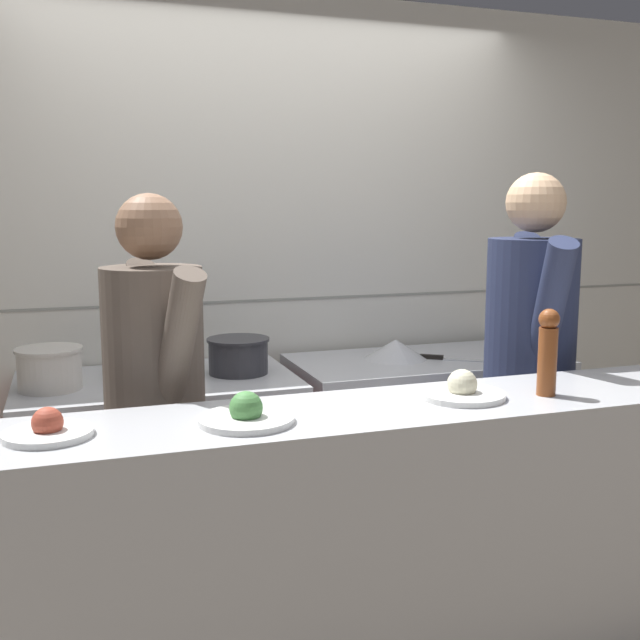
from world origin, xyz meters
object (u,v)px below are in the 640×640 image
(stock_pot, at_px, (50,367))
(chefs_knife, at_px, (450,359))
(plated_dish_dessert, at_px, (462,391))
(chef_head_cook, at_px, (156,412))
(plated_dish_main, at_px, (48,430))
(pepper_mill, at_px, (548,350))
(chef_sous, at_px, (529,369))
(braising_pot, at_px, (238,354))
(plated_dish_appetiser, at_px, (246,415))
(oven_range, at_px, (160,478))
(sauce_pot, at_px, (154,360))

(stock_pot, xyz_separation_m, chefs_knife, (1.77, -0.03, -0.08))
(plated_dish_dessert, distance_m, chef_head_cook, 1.02)
(plated_dish_main, bearing_deg, stock_pot, 90.88)
(pepper_mill, relative_size, chef_sous, 0.16)
(braising_pot, bearing_deg, pepper_mill, -59.04)
(plated_dish_appetiser, bearing_deg, chef_head_cook, 108.55)
(pepper_mill, bearing_deg, chef_head_cook, 153.94)
(oven_range, distance_m, stock_pot, 0.68)
(chef_sous, bearing_deg, pepper_mill, -102.49)
(sauce_pot, distance_m, plated_dish_dessert, 1.42)
(plated_dish_main, bearing_deg, braising_pot, 56.67)
(oven_range, relative_size, stock_pot, 4.44)
(stock_pot, distance_m, plated_dish_appetiser, 1.27)
(plated_dish_dessert, bearing_deg, sauce_pot, 125.12)
(braising_pot, distance_m, chefs_knife, 1.01)
(braising_pot, distance_m, chef_sous, 1.22)
(chefs_knife, relative_size, chef_sous, 0.18)
(plated_dish_appetiser, bearing_deg, plated_dish_dessert, 4.17)
(stock_pot, xyz_separation_m, pepper_mill, (1.49, -1.16, 0.19))
(sauce_pot, bearing_deg, stock_pot, -171.96)
(stock_pot, relative_size, plated_dish_main, 1.13)
(sauce_pot, relative_size, pepper_mill, 1.10)
(chefs_knife, distance_m, plated_dish_appetiser, 1.68)
(braising_pot, height_order, plated_dish_main, plated_dish_main)
(chef_sous, bearing_deg, oven_range, 171.60)
(plated_dish_dessert, relative_size, chef_sous, 0.15)
(chefs_knife, height_order, plated_dish_main, plated_dish_main)
(braising_pot, height_order, chefs_knife, braising_pot)
(sauce_pot, bearing_deg, plated_dish_main, -108.77)
(chefs_knife, bearing_deg, plated_dish_main, -148.45)
(sauce_pot, height_order, plated_dish_appetiser, plated_dish_appetiser)
(stock_pot, relative_size, chef_sous, 0.15)
(stock_pot, height_order, sauce_pot, stock_pot)
(plated_dish_appetiser, height_order, chef_head_cook, chef_head_cook)
(stock_pot, bearing_deg, chef_sous, -18.81)
(plated_dish_main, relative_size, plated_dish_dessert, 0.86)
(chef_sous, bearing_deg, braising_pot, 164.73)
(chef_sous, bearing_deg, plated_dish_appetiser, -139.98)
(plated_dish_main, xyz_separation_m, plated_dish_dessert, (1.21, 0.01, 0.00))
(plated_dish_main, distance_m, chef_sous, 1.86)
(chefs_knife, xyz_separation_m, pepper_mill, (-0.28, -1.13, 0.27))
(braising_pot, bearing_deg, sauce_pot, 177.19)
(plated_dish_main, height_order, plated_dish_appetiser, plated_dish_appetiser)
(pepper_mill, xyz_separation_m, chef_head_cook, (-1.15, 0.56, -0.24))
(chefs_knife, xyz_separation_m, chef_sous, (0.03, -0.58, 0.07))
(braising_pot, distance_m, pepper_mill, 1.41)
(braising_pot, height_order, plated_dish_appetiser, plated_dish_appetiser)
(chefs_knife, bearing_deg, chef_head_cook, -158.41)
(pepper_mill, bearing_deg, chefs_knife, 76.03)
(chef_head_cook, bearing_deg, sauce_pot, 68.57)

